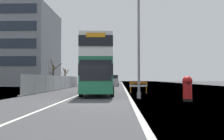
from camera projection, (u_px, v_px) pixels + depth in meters
The scene contains 12 objects.
ground at pixel (99, 103), 15.46m from camera, with size 140.00×280.00×0.10m.
double_decker_bus at pixel (98, 66), 23.76m from camera, with size 3.26×11.49×4.98m.
lamppost_foreground at pixel (139, 40), 18.69m from camera, with size 0.29×0.70×9.13m.
red_pillar_postbox at pixel (187, 87), 16.22m from camera, with size 0.64×0.64×1.65m.
roadworks_barrier at pixel (138, 86), 25.30m from camera, with size 1.83×0.75×1.18m.
construction_site_fence at pixel (60, 83), 34.07m from camera, with size 0.44×27.40×1.91m.
car_oncoming_near at pixel (87, 81), 43.02m from camera, with size 2.07×4.23×2.15m.
car_receding_mid at pixel (114, 81), 49.55m from camera, with size 2.08×4.19×2.20m.
car_receding_far at pixel (111, 81), 56.57m from camera, with size 1.97×4.24×2.19m.
bare_tree_far_verge_near at pixel (49, 76), 57.11m from camera, with size 2.95×2.78×4.60m.
bare_tree_far_verge_mid at pixel (53, 74), 51.58m from camera, with size 3.11×2.85×5.44m.
bare_tree_far_verge_far at pixel (65, 75), 73.38m from camera, with size 2.46×2.51×4.80m.
Camera 1 is at (1.90, -15.35, 1.47)m, focal length 40.23 mm.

